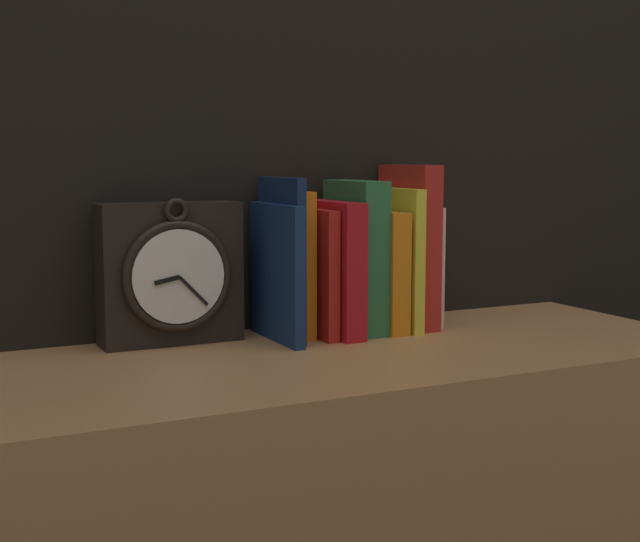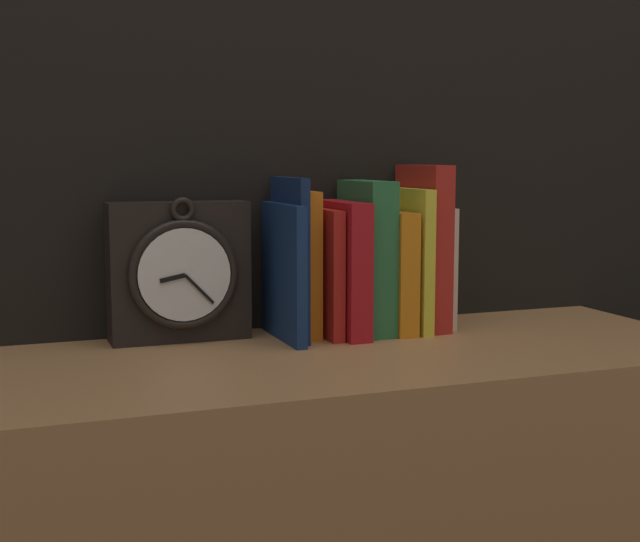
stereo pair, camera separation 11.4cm
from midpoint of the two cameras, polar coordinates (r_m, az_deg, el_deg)
clock at (r=1.23m, az=-6.41°, el=-0.05°), size 0.19×0.07×0.20m
book_slot0_navy at (r=1.23m, az=0.29°, el=-0.08°), size 0.02×0.16×0.19m
book_slot1_navy at (r=1.25m, az=0.72°, el=0.83°), size 0.01×0.13×0.23m
book_slot2_orange at (r=1.27m, az=1.46°, el=0.49°), size 0.02×0.11×0.21m
book_slot3_red at (r=1.27m, az=2.70°, el=-0.09°), size 0.02×0.14×0.18m
book_slot4_red at (r=1.27m, az=3.99°, el=0.16°), size 0.03×0.15×0.19m
book_slot5_green at (r=1.30m, az=5.52°, el=0.90°), size 0.04×0.13×0.22m
book_slot6_orange at (r=1.31m, az=6.96°, el=-0.01°), size 0.03×0.14×0.18m
book_slot7_yellow at (r=1.32m, az=8.12°, el=0.74°), size 0.02×0.14×0.21m
book_slot8_red at (r=1.34m, az=9.05°, el=1.52°), size 0.03×0.13×0.24m
book_slot9_cream at (r=1.36m, az=9.77°, el=0.28°), size 0.01×0.12×0.18m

